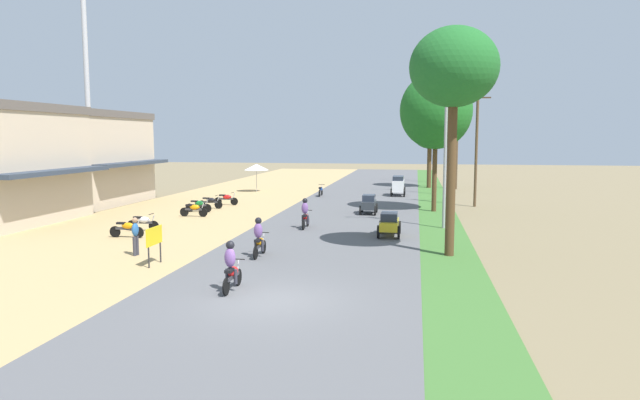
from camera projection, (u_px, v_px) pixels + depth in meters
The scene contains 28 objects.
ground_plane at pixel (272, 303), 17.13m from camera, with size 180.00×180.00×0.00m, color #7A6B4C.
road_strip at pixel (272, 302), 17.13m from camera, with size 9.00×140.00×0.08m, color #565659.
median_strip at pixel (464, 312), 16.18m from camera, with size 2.40×140.00×0.06m, color #3D6B2D.
shophouse_mid at pixel (89, 158), 42.23m from camera, with size 7.38×9.41×6.90m.
parked_motorbike_nearest at pixel (127, 228), 27.82m from camera, with size 1.80×0.54×0.94m.
parked_motorbike_second at pixel (143, 222), 29.83m from camera, with size 1.80×0.54×0.94m.
parked_motorbike_third at pixel (194, 209), 35.16m from camera, with size 1.80×0.54×0.94m.
parked_motorbike_fourth at pixel (199, 205), 37.29m from camera, with size 1.80×0.54×0.94m.
parked_motorbike_fifth at pixel (210, 202), 39.14m from camera, with size 1.80×0.54×0.94m.
parked_motorbike_sixth at pixel (226, 198), 41.17m from camera, with size 1.80×0.54×0.94m.
street_signboard at pixel (154, 239), 21.82m from camera, with size 0.06×1.30×1.50m.
vendor_umbrella at pixel (256, 167), 50.98m from camera, with size 2.20×2.20×2.52m.
pedestrian_on_shoulder at pixel (135, 234), 23.60m from camera, with size 0.29×0.39×1.62m.
median_tree_nearest at pixel (454, 69), 22.87m from camera, with size 3.61×3.61×9.43m.
median_tree_second at pixel (436, 111), 37.06m from camera, with size 4.73×4.73×9.21m.
median_tree_third at pixel (430, 123), 54.65m from camera, with size 4.18×4.18×8.78m.
streetlamp_near at pixel (445, 141), 30.30m from camera, with size 3.16×0.20×8.30m.
streetlamp_mid at pixel (434, 141), 48.97m from camera, with size 3.16×0.20×7.99m.
streetlamp_far at pixel (431, 142), 61.60m from camera, with size 3.16×0.20×7.54m.
utility_pole_near at pixel (476, 147), 40.29m from camera, with size 1.80×0.20×8.29m.
utility_pole_far at pixel (457, 138), 53.85m from camera, with size 1.80×0.20×9.52m.
car_sedan_yellow at pixel (389, 223), 28.21m from camera, with size 1.10×2.26×1.19m.
car_hatchback_charcoal at pixel (369, 203), 36.38m from camera, with size 1.04×2.00×1.23m.
car_van_white at pixel (398, 185), 47.51m from camera, with size 1.19×2.41×1.67m.
motorbike_foreground_rider at pixel (232, 267), 18.11m from camera, with size 0.54×1.80×1.66m.
motorbike_ahead_second at pixel (259, 238), 23.30m from camera, with size 0.54×1.80×1.66m.
motorbike_ahead_third at pixel (305, 214), 30.55m from camera, with size 0.54×1.80×1.66m.
motorbike_ahead_fourth at pixel (321, 190), 47.25m from camera, with size 0.54×1.80×0.94m.
Camera 1 is at (4.25, -16.19, 5.03)m, focal length 31.64 mm.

